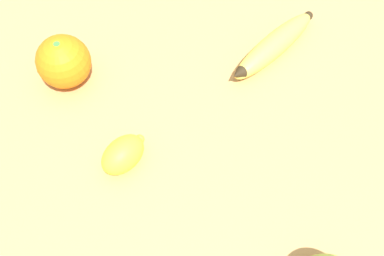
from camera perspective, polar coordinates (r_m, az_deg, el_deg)
ground_plane at (r=0.70m, az=0.24°, el=1.19°), size 3.00×3.00×0.00m
banana at (r=0.78m, az=10.29°, el=10.23°), size 0.19×0.13×0.04m
orange at (r=0.74m, az=-15.99°, el=8.10°), size 0.09×0.09×0.09m
lemon at (r=0.65m, az=-8.73°, el=-3.33°), size 0.08×0.07×0.05m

